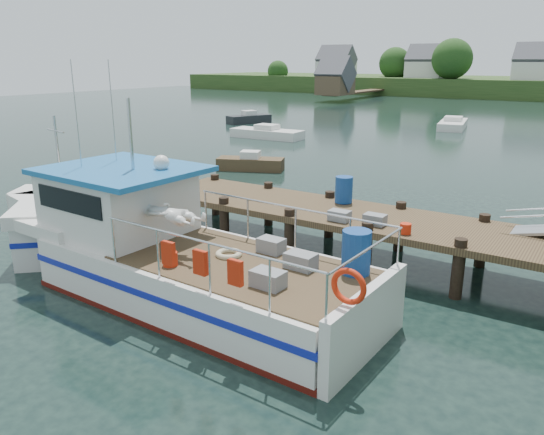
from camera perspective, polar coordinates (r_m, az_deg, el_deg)
The scene contains 7 objects.
ground_plane at distance 17.12m, azimuth 5.57°, elevation -3.50°, with size 160.00×160.00×0.00m, color black.
lobster_boat at distance 14.14m, azimuth -11.91°, elevation -3.58°, with size 12.37×3.97×5.90m.
work_boat at distance 20.30m, azimuth -20.95°, elevation 0.58°, with size 7.68×3.70×4.02m.
moored_rowboat at distance 29.40m, azimuth -2.33°, elevation 5.88°, with size 3.82×2.54×1.05m.
moored_a at distance 41.64m, azimuth -0.55°, elevation 9.08°, with size 5.80×2.19×1.05m.
moored_d at distance 50.32m, azimuth 18.88°, elevation 9.51°, with size 3.12×6.39×1.04m.
moored_e at distance 51.76m, azimuth -2.50°, elevation 10.60°, with size 3.00×4.53×1.19m.
Camera 1 is at (7.41, -14.27, 5.87)m, focal length 35.00 mm.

